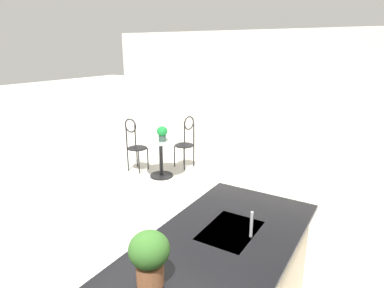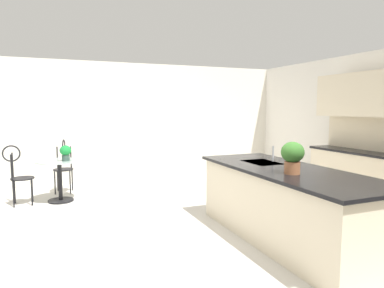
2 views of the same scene
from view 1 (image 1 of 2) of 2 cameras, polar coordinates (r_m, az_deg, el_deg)
wall_left_window at (r=6.58m, az=14.92°, el=6.88°), size 0.12×7.80×2.70m
bistro_table at (r=6.22m, az=-5.39°, el=-1.76°), size 0.80×0.80×0.74m
chair_near_window at (r=6.71m, az=-1.05°, el=0.81°), size 0.51×0.45×1.04m
chair_by_island at (r=6.60m, az=-9.88°, el=0.30°), size 0.39×0.49×1.04m
sink_faucet at (r=2.73m, az=10.26°, el=-13.55°), size 0.02×0.02×0.22m
potted_plant_on_table at (r=5.96m, az=-5.20°, el=1.96°), size 0.20×0.20×0.27m
potted_plant_counter_near at (r=2.19m, az=-7.40°, el=-18.55°), size 0.26×0.26×0.37m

